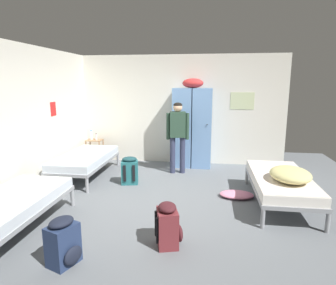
% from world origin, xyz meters
% --- Properties ---
extents(ground_plane, '(7.80, 7.80, 0.00)m').
position_xyz_m(ground_plane, '(0.00, 0.00, 0.00)').
color(ground_plane, slate).
extents(room_backdrop, '(5.00, 4.91, 2.63)m').
position_xyz_m(room_backdrop, '(-1.21, 1.25, 1.32)').
color(room_backdrop, silver).
rests_on(room_backdrop, ground_plane).
extents(locker_bank, '(0.90, 0.55, 2.07)m').
position_xyz_m(locker_bank, '(0.31, 2.14, 0.97)').
color(locker_bank, '#6B93C6').
rests_on(locker_bank, ground_plane).
extents(shelf_unit, '(0.38, 0.30, 0.57)m').
position_xyz_m(shelf_unit, '(-2.14, 2.17, 0.35)').
color(shelf_unit, '#99704C').
rests_on(shelf_unit, ground_plane).
extents(bed_right, '(0.90, 1.90, 0.49)m').
position_xyz_m(bed_right, '(1.89, 0.09, 0.38)').
color(bed_right, gray).
rests_on(bed_right, ground_plane).
extents(bed_left_front, '(0.90, 1.90, 0.49)m').
position_xyz_m(bed_left_front, '(-1.89, -1.41, 0.38)').
color(bed_left_front, gray).
rests_on(bed_left_front, ground_plane).
extents(bed_left_rear, '(0.90, 1.90, 0.49)m').
position_xyz_m(bed_left_rear, '(-1.89, 1.02, 0.38)').
color(bed_left_rear, gray).
rests_on(bed_left_rear, ground_plane).
extents(bedding_heap, '(0.60, 0.74, 0.21)m').
position_xyz_m(bedding_heap, '(1.96, -0.19, 0.59)').
color(bedding_heap, '#D1C67F').
rests_on(bedding_heap, bed_right).
extents(person_traveler, '(0.49, 0.24, 1.56)m').
position_xyz_m(person_traveler, '(0.03, 1.54, 0.94)').
color(person_traveler, '#2D334C').
rests_on(person_traveler, ground_plane).
extents(water_bottle, '(0.06, 0.06, 0.24)m').
position_xyz_m(water_bottle, '(-2.22, 2.19, 0.68)').
color(water_bottle, white).
rests_on(water_bottle, shelf_unit).
extents(lotion_bottle, '(0.05, 0.05, 0.17)m').
position_xyz_m(lotion_bottle, '(-2.07, 2.13, 0.65)').
color(lotion_bottle, beige).
rests_on(lotion_bottle, shelf_unit).
extents(backpack_teal, '(0.36, 0.38, 0.55)m').
position_xyz_m(backpack_teal, '(-0.83, 0.70, 0.26)').
color(backpack_teal, '#23666B').
rests_on(backpack_teal, ground_plane).
extents(backpack_navy, '(0.40, 0.39, 0.55)m').
position_xyz_m(backpack_navy, '(-0.84, -1.99, 0.26)').
color(backpack_navy, navy).
rests_on(backpack_navy, ground_plane).
extents(backpack_maroon, '(0.39, 0.37, 0.55)m').
position_xyz_m(backpack_maroon, '(0.24, -1.44, 0.26)').
color(backpack_maroon, maroon).
rests_on(backpack_maroon, ground_plane).
extents(clothes_pile_pink, '(0.59, 0.39, 0.10)m').
position_xyz_m(clothes_pile_pink, '(1.21, 0.25, 0.05)').
color(clothes_pile_pink, pink).
rests_on(clothes_pile_pink, ground_plane).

